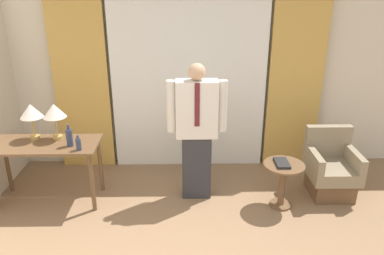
% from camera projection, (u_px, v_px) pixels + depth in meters
% --- Properties ---
extents(wall_back, '(10.00, 0.06, 2.70)m').
position_uv_depth(wall_back, '(189.00, 70.00, 5.07)').
color(wall_back, silver).
rests_on(wall_back, ground_plane).
extents(curtain_sheer_center, '(2.06, 0.06, 2.58)m').
position_uv_depth(curtain_sheer_center, '(189.00, 76.00, 4.97)').
color(curtain_sheer_center, white).
rests_on(curtain_sheer_center, ground_plane).
extents(curtain_drape_left, '(0.72, 0.06, 2.58)m').
position_uv_depth(curtain_drape_left, '(81.00, 77.00, 4.94)').
color(curtain_drape_left, gold).
rests_on(curtain_drape_left, ground_plane).
extents(curtain_drape_right, '(0.72, 0.06, 2.58)m').
position_uv_depth(curtain_drape_right, '(296.00, 76.00, 4.99)').
color(curtain_drape_right, gold).
rests_on(curtain_drape_right, ground_plane).
extents(desk, '(1.26, 0.57, 0.75)m').
position_uv_depth(desk, '(44.00, 152.00, 4.31)').
color(desk, brown).
rests_on(desk, ground_plane).
extents(table_lamp_left, '(0.26, 0.26, 0.43)m').
position_uv_depth(table_lamp_left, '(31.00, 112.00, 4.27)').
color(table_lamp_left, tan).
rests_on(table_lamp_left, desk).
extents(table_lamp_right, '(0.26, 0.26, 0.43)m').
position_uv_depth(table_lamp_right, '(54.00, 112.00, 4.27)').
color(table_lamp_right, tan).
rests_on(table_lamp_right, desk).
extents(bottle_near_edge, '(0.06, 0.06, 0.17)m').
position_uv_depth(bottle_near_edge, '(78.00, 144.00, 4.08)').
color(bottle_near_edge, '#2D3851').
rests_on(bottle_near_edge, desk).
extents(bottle_by_lamp, '(0.07, 0.07, 0.25)m').
position_uv_depth(bottle_by_lamp, '(69.00, 137.00, 4.17)').
color(bottle_by_lamp, '#2D3851').
rests_on(bottle_by_lamp, desk).
extents(person, '(0.69, 0.23, 1.65)m').
position_uv_depth(person, '(197.00, 128.00, 4.32)').
color(person, '#2D2D33').
rests_on(person, ground_plane).
extents(armchair, '(0.56, 0.59, 0.81)m').
position_uv_depth(armchair, '(330.00, 170.00, 4.59)').
color(armchair, brown).
rests_on(armchair, ground_plane).
extents(side_table, '(0.47, 0.47, 0.55)m').
position_uv_depth(side_table, '(283.00, 178.00, 4.30)').
color(side_table, brown).
rests_on(side_table, ground_plane).
extents(book, '(0.15, 0.26, 0.03)m').
position_uv_depth(book, '(282.00, 163.00, 4.23)').
color(book, black).
rests_on(book, side_table).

